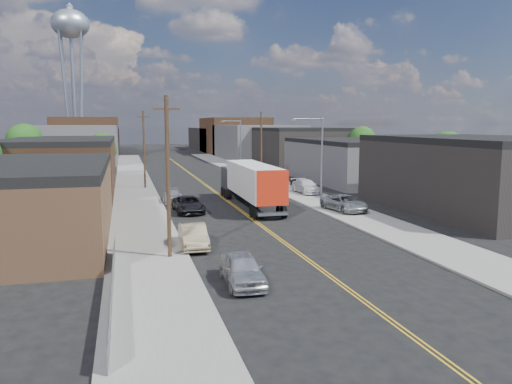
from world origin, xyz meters
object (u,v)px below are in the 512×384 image
car_left_d (172,196)px  car_right_lot_a (344,203)px  semi_truck (249,182)px  car_left_c (189,204)px  water_tower (71,30)px  car_right_lot_c (302,183)px  car_left_a (242,269)px  car_ahead_truck (246,183)px  car_right_lot_b (306,186)px  car_left_b (193,236)px

car_left_d → car_right_lot_a: (15.13, -10.43, 0.20)m
semi_truck → car_left_c: 7.13m
car_right_lot_a → water_tower: bearing=100.4°
car_left_c → car_left_d: bearing=95.8°
car_left_d → semi_truck: bearing=-24.6°
semi_truck → car_right_lot_c: bearing=48.5°
semi_truck → car_left_a: semi_truck is taller
car_ahead_truck → car_right_lot_b: bearing=-52.3°
car_left_a → car_left_d: 28.74m
semi_truck → car_left_d: (-7.38, 4.37, -1.80)m
car_left_c → car_right_lot_a: (14.25, -3.70, 0.14)m
water_tower → car_right_lot_b: (32.13, -75.11, -29.71)m
car_right_lot_c → car_left_c: bearing=-152.1°
car_right_lot_b → car_right_lot_c: car_right_lot_b is taller
car_left_b → car_right_lot_c: size_ratio=1.24×
car_left_c → car_right_lot_a: car_right_lot_a is taller
car_left_a → car_left_b: bearing=101.3°
water_tower → car_right_lot_a: water_tower is taller
semi_truck → car_right_lot_a: (7.75, -6.05, -1.59)m
water_tower → semi_truck: 89.50m
car_left_a → car_right_lot_a: car_right_lot_a is taller
car_ahead_truck → car_left_a: bearing=-104.2°
car_left_d → car_right_lot_c: (16.88, 6.02, 0.11)m
car_ahead_truck → car_left_b: bearing=-110.4°
semi_truck → car_right_lot_a: size_ratio=3.07×
car_left_d → car_right_lot_a: bearing=-28.6°
water_tower → car_left_d: 84.42m
car_left_c → car_right_lot_a: 14.73m
car_left_b → car_left_c: bearing=85.8°
car_right_lot_c → car_left_b: bearing=-134.1°
water_tower → car_left_c: 90.76m
car_left_a → car_left_d: car_left_a is taller
car_left_b → water_tower: bearing=100.8°
semi_truck → car_left_a: (-6.50, -24.35, -1.68)m
water_tower → car_left_b: (15.60, -97.56, -29.85)m
car_left_d → car_ahead_truck: car_left_d is taller
water_tower → car_left_a: 111.41m
semi_truck → car_right_lot_b: size_ratio=3.10×
car_left_d → car_left_a: bearing=-82.2°
water_tower → car_right_lot_c: bearing=-65.1°
water_tower → car_left_d: (16.12, -77.27, -29.94)m
car_right_lot_b → car_ahead_truck: size_ratio=1.18×
semi_truck → car_left_b: semi_truck is taller
car_right_lot_b → car_ahead_truck: (-5.63, 7.23, -0.30)m
car_left_d → car_right_lot_b: 16.16m
car_right_lot_c → car_right_lot_a: bearing=-106.7°
water_tower → car_ahead_truck: 78.81m
car_left_b → car_right_lot_b: size_ratio=0.90×
car_left_c → car_right_lot_b: size_ratio=1.03×
semi_truck → car_left_a: bearing=-104.0°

